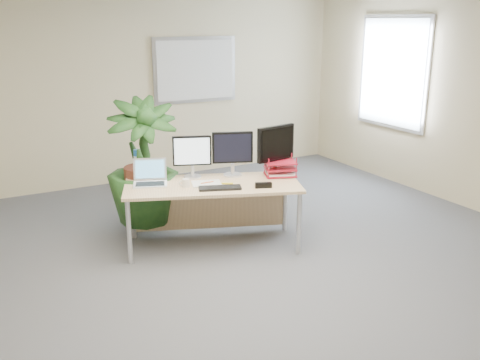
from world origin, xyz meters
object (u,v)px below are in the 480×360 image
desk (212,194)px  laptop (150,178)px  monitor_left (192,154)px  monitor_right (233,151)px  floor_plant (143,168)px

desk → laptop: bearing=160.0°
monitor_left → monitor_right: monitor_right is taller
laptop → desk: bearing=-20.0°
desk → monitor_right: 0.50m
floor_plant → monitor_right: 0.97m
monitor_right → floor_plant: bearing=149.7°
desk → monitor_right: monitor_right is taller
monitor_right → laptop: size_ratio=1.14×
floor_plant → monitor_left: size_ratio=3.39×
floor_plant → laptop: 0.33m
floor_plant → monitor_left: bearing=-38.8°
floor_plant → laptop: floor_plant is taller
floor_plant → monitor_right: bearing=-30.3°
monitor_left → laptop: bearing=178.7°
monitor_left → monitor_right: 0.42m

